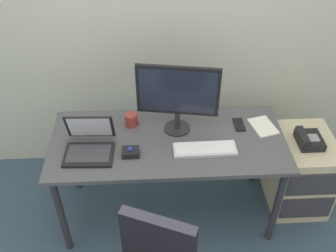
{
  "coord_description": "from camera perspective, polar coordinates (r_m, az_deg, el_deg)",
  "views": [
    {
      "loc": [
        -0.1,
        -1.95,
        2.46
      ],
      "look_at": [
        0.0,
        0.0,
        0.86
      ],
      "focal_mm": 41.46,
      "sensor_mm": 36.0,
      "label": 1
    }
  ],
  "objects": [
    {
      "name": "keyboard",
      "position": [
        2.53,
        5.45,
        -3.4
      ],
      "size": [
        0.41,
        0.14,
        0.03
      ],
      "color": "silver",
      "rests_on": "desk"
    },
    {
      "name": "laptop",
      "position": [
        2.54,
        -11.5,
        -2.66
      ],
      "size": [
        0.32,
        0.3,
        0.23
      ],
      "color": "black",
      "rests_on": "desk"
    },
    {
      "name": "desk_phone",
      "position": [
        2.94,
        19.96,
        -1.88
      ],
      "size": [
        0.17,
        0.2,
        0.09
      ],
      "color": "black",
      "rests_on": "file_cabinet"
    },
    {
      "name": "back_wall",
      "position": [
        2.86,
        -0.78,
        17.52
      ],
      "size": [
        6.0,
        0.1,
        2.8
      ],
      "primitive_type": "cube",
      "color": "beige",
      "rests_on": "ground"
    },
    {
      "name": "cell_phone",
      "position": [
        2.76,
        10.4,
        0.2
      ],
      "size": [
        0.07,
        0.14,
        0.01
      ],
      "primitive_type": "cube",
      "rotation": [
        0.0,
        0.0,
        0.01
      ],
      "color": "black",
      "rests_on": "desk"
    },
    {
      "name": "trackball_mouse",
      "position": [
        2.49,
        -5.52,
        -3.8
      ],
      "size": [
        0.11,
        0.09,
        0.07
      ],
      "color": "black",
      "rests_on": "desk"
    },
    {
      "name": "coffee_mug",
      "position": [
        2.71,
        -5.39,
        0.94
      ],
      "size": [
        0.1,
        0.09,
        0.09
      ],
      "color": "#97352F",
      "rests_on": "desk"
    },
    {
      "name": "ground_plane",
      "position": [
        3.14,
        -0.0,
        -12.24
      ],
      "size": [
        8.0,
        8.0,
        0.0
      ],
      "primitive_type": "plane",
      "color": "#394F62"
    },
    {
      "name": "paper_notepad",
      "position": [
        2.78,
        13.81,
        -0.06
      ],
      "size": [
        0.2,
        0.24,
        0.01
      ],
      "primitive_type": "cube",
      "rotation": [
        0.0,
        0.0,
        0.26
      ],
      "color": "white",
      "rests_on": "desk"
    },
    {
      "name": "file_cabinet",
      "position": [
        3.17,
        18.68,
        -6.28
      ],
      "size": [
        0.42,
        0.53,
        0.6
      ],
      "color": "beige",
      "rests_on": "ground"
    },
    {
      "name": "monitor_main",
      "position": [
        2.51,
        1.43,
        4.69
      ],
      "size": [
        0.54,
        0.18,
        0.5
      ],
      "color": "#262628",
      "rests_on": "desk"
    },
    {
      "name": "desk",
      "position": [
        2.66,
        -0.0,
        -3.34
      ],
      "size": [
        1.58,
        0.7,
        0.74
      ],
      "color": "#4C4E52",
      "rests_on": "ground"
    }
  ]
}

